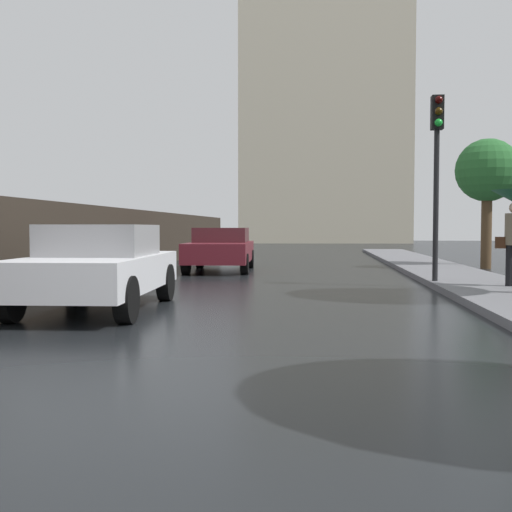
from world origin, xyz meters
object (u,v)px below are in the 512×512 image
car_white_mid_road (98,266)px  traffic_light (437,153)px  street_tree_near (487,172)px  car_maroon_near_kerb (221,249)px

car_white_mid_road → traffic_light: size_ratio=1.00×
traffic_light → car_white_mid_road: bearing=-144.3°
car_white_mid_road → street_tree_near: 14.44m
car_white_mid_road → street_tree_near: bearing=-132.3°
street_tree_near → car_white_mid_road: bearing=-129.5°
traffic_light → street_tree_near: traffic_light is taller
traffic_light → street_tree_near: (2.85, 6.52, 0.13)m
car_maroon_near_kerb → street_tree_near: street_tree_near is taller
car_white_mid_road → street_tree_near: (9.05, 10.98, 2.44)m
car_white_mid_road → traffic_light: 7.98m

